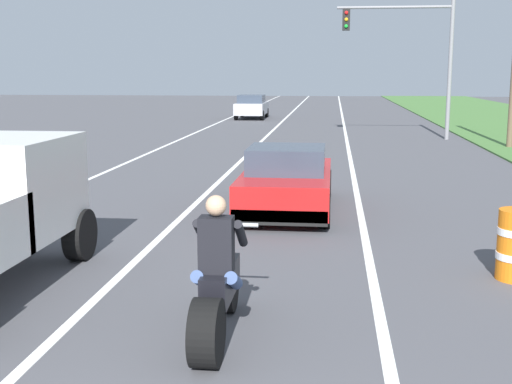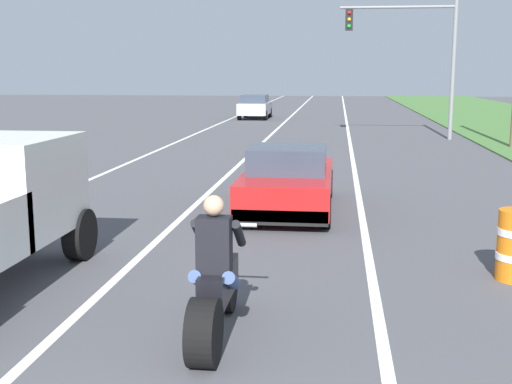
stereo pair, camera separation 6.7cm
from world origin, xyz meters
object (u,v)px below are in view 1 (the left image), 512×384
(sports_car_red, at_px, (287,181))
(distant_car_far_ahead, at_px, (252,106))
(traffic_light_mast_near, at_px, (414,45))
(motorcycle_with_rider, at_px, (217,290))

(sports_car_red, height_order, distant_car_far_ahead, distant_car_far_ahead)
(sports_car_red, bearing_deg, traffic_light_mast_near, 74.80)
(motorcycle_with_rider, relative_size, distant_car_far_ahead, 0.55)
(motorcycle_with_rider, xyz_separation_m, sports_car_red, (0.26, 7.07, 0.04))
(motorcycle_with_rider, distance_m, traffic_light_mast_near, 23.67)
(distant_car_far_ahead, bearing_deg, sports_car_red, -81.55)
(traffic_light_mast_near, bearing_deg, sports_car_red, -105.20)
(traffic_light_mast_near, bearing_deg, motorcycle_with_rider, -101.29)
(sports_car_red, xyz_separation_m, traffic_light_mast_near, (4.32, 15.90, 3.39))
(motorcycle_with_rider, relative_size, traffic_light_mast_near, 0.37)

